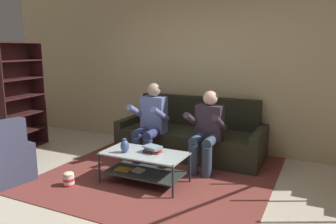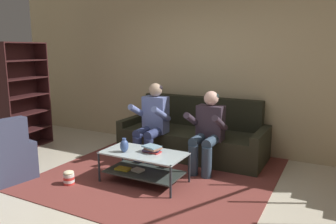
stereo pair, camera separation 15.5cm
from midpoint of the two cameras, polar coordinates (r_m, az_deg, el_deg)
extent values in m
plane|color=beige|center=(3.97, -8.37, -15.22)|extent=(16.80, 16.80, 0.00)
cube|color=tan|center=(5.77, 5.16, 8.00)|extent=(8.40, 0.12, 2.90)
cube|color=#27281B|center=(5.43, 3.00, -5.39)|extent=(2.10, 0.93, 0.43)
cube|color=black|center=(5.65, 4.52, 0.15)|extent=(2.10, 0.18, 0.50)
cube|color=#27281B|center=(5.92, -7.03, -3.47)|extent=(0.13, 0.93, 0.55)
cube|color=#27281B|center=(5.10, 14.72, -6.12)|extent=(0.13, 0.93, 0.55)
cylinder|color=navy|center=(5.02, -6.43, -6.82)|extent=(0.14, 0.14, 0.43)
cylinder|color=navy|center=(4.92, -4.44, -7.15)|extent=(0.14, 0.14, 0.43)
cylinder|color=navy|center=(5.09, -5.42, -3.50)|extent=(0.14, 0.42, 0.14)
cylinder|color=navy|center=(4.99, -3.45, -3.75)|extent=(0.14, 0.42, 0.14)
cube|color=#6271AB|center=(5.16, -3.32, -0.47)|extent=(0.38, 0.22, 0.58)
cylinder|color=#6271AB|center=(5.10, -6.31, 0.01)|extent=(0.09, 0.49, 0.31)
cylinder|color=#6271AB|center=(4.90, -2.27, -0.39)|extent=(0.09, 0.49, 0.31)
sphere|color=tan|center=(5.10, -3.37, 3.86)|extent=(0.21, 0.21, 0.21)
ellipsoid|color=black|center=(5.11, -3.26, 4.18)|extent=(0.21, 0.21, 0.13)
cylinder|color=#334559|center=(4.62, 3.41, -8.38)|extent=(0.14, 0.14, 0.43)
cylinder|color=#334559|center=(4.55, 5.77, -8.71)|extent=(0.14, 0.14, 0.43)
cylinder|color=#334559|center=(4.70, 4.28, -4.73)|extent=(0.14, 0.42, 0.14)
cylinder|color=#334559|center=(4.63, 6.59, -5.00)|extent=(0.14, 0.42, 0.14)
cube|color=#372B38|center=(4.80, 6.35, -1.81)|extent=(0.38, 0.22, 0.51)
cylinder|color=#372B38|center=(4.69, 3.28, -1.42)|extent=(0.09, 0.49, 0.31)
cylinder|color=#372B38|center=(4.56, 8.01, -1.88)|extent=(0.09, 0.49, 0.31)
sphere|color=beige|center=(4.73, 6.44, 2.42)|extent=(0.21, 0.21, 0.21)
ellipsoid|color=black|center=(4.75, 6.52, 2.77)|extent=(0.21, 0.21, 0.13)
cube|color=#ACBDBF|center=(4.31, -5.16, -7.19)|extent=(1.09, 0.56, 0.02)
cube|color=#303834|center=(4.39, -5.10, -10.42)|extent=(1.01, 0.52, 0.02)
cylinder|color=#282F36|center=(4.46, -12.89, -9.50)|extent=(0.03, 0.03, 0.42)
cylinder|color=#282F36|center=(3.92, -0.31, -12.15)|extent=(0.03, 0.03, 0.42)
cylinder|color=#282F36|center=(4.86, -8.93, -7.62)|extent=(0.03, 0.03, 0.42)
cylinder|color=#282F36|center=(4.37, 2.82, -9.65)|extent=(0.03, 0.03, 0.42)
cube|color=gold|center=(4.47, -8.80, -9.85)|extent=(0.20, 0.14, 0.02)
cube|color=silver|center=(4.40, -6.18, -10.08)|extent=(0.16, 0.14, 0.03)
cube|color=brown|center=(4.87, -1.13, -9.97)|extent=(3.02, 3.30, 0.01)
cube|color=#835357|center=(4.87, -1.13, -9.95)|extent=(1.66, 1.82, 0.00)
ellipsoid|color=#3B528D|center=(4.32, -8.57, -5.93)|extent=(0.11, 0.11, 0.17)
cylinder|color=#3B528D|center=(4.30, -8.61, -4.86)|extent=(0.05, 0.05, 0.04)
cube|color=red|center=(4.30, -3.75, -6.92)|extent=(0.24, 0.14, 0.02)
cube|color=#2B2036|center=(4.30, -3.78, -6.65)|extent=(0.24, 0.20, 0.02)
cube|color=#9E6A55|center=(4.29, -3.54, -6.36)|extent=(0.21, 0.20, 0.03)
cube|color=#7497AA|center=(4.29, -3.77, -6.04)|extent=(0.25, 0.22, 0.02)
cube|color=#361819|center=(6.57, -22.33, 3.00)|extent=(0.31, 0.06, 1.85)
cube|color=#361819|center=(6.33, -26.09, 2.43)|extent=(0.14, 0.95, 1.85)
cube|color=#361819|center=(6.41, -24.47, -5.74)|extent=(0.42, 0.95, 0.02)
cube|color=#361819|center=(6.34, -24.69, -3.15)|extent=(0.42, 0.95, 0.02)
cube|color=#361819|center=(6.27, -24.91, -0.41)|extent=(0.42, 0.95, 0.02)
cube|color=#361819|center=(6.23, -25.14, 2.38)|extent=(0.42, 0.95, 0.02)
cube|color=#361819|center=(6.19, -25.37, 5.21)|extent=(0.42, 0.95, 0.02)
cube|color=#361819|center=(6.17, -25.61, 8.06)|extent=(0.42, 0.95, 0.02)
cube|color=#361819|center=(6.17, -25.84, 10.83)|extent=(0.42, 0.95, 0.02)
cube|color=#2D2C36|center=(6.08, -27.14, -5.89)|extent=(0.23, 0.07, 0.18)
cube|color=silver|center=(6.12, -26.93, -5.58)|extent=(0.25, 0.06, 0.22)
cube|color=teal|center=(6.15, -26.70, -5.30)|extent=(0.27, 0.08, 0.25)
cube|color=orange|center=(6.18, -26.31, -5.28)|extent=(0.26, 0.07, 0.23)
cube|color=silver|center=(6.21, -25.98, -5.41)|extent=(0.25, 0.06, 0.18)
cube|color=#CB3B33|center=(6.23, -25.63, -5.36)|extent=(0.22, 0.07, 0.18)
cube|color=#363950|center=(5.12, -25.71, -7.03)|extent=(0.83, 0.25, 0.52)
cylinder|color=red|center=(4.53, -17.81, -11.97)|extent=(0.14, 0.14, 0.04)
cylinder|color=white|center=(4.52, -17.83, -11.53)|extent=(0.14, 0.14, 0.04)
cylinder|color=red|center=(4.51, -17.86, -11.10)|extent=(0.14, 0.14, 0.04)
cylinder|color=white|center=(4.49, -17.89, -10.66)|extent=(0.14, 0.14, 0.04)
ellipsoid|color=beige|center=(4.48, -17.92, -10.22)|extent=(0.13, 0.13, 0.05)
camera|label=1|loc=(0.08, -91.01, -0.20)|focal=35.00mm
camera|label=2|loc=(0.08, 88.99, 0.20)|focal=35.00mm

